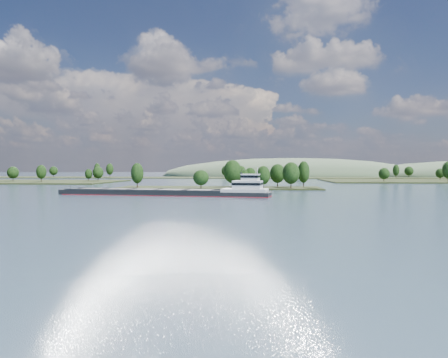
{
  "coord_description": "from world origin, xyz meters",
  "views": [
    {
      "loc": [
        19.73,
        -34.47,
        10.32
      ],
      "look_at": [
        6.68,
        130.0,
        6.0
      ],
      "focal_mm": 35.0,
      "sensor_mm": 36.0,
      "label": 1
    }
  ],
  "objects": [
    {
      "name": "hill_west",
      "position": [
        60.0,
        500.0,
        0.0
      ],
      "size": [
        320.0,
        160.0,
        44.0
      ],
      "primitive_type": "ellipsoid",
      "color": "#475D40",
      "rests_on": "ground"
    },
    {
      "name": "ground",
      "position": [
        0.0,
        120.0,
        0.0
      ],
      "size": [
        1800.0,
        1800.0,
        0.0
      ],
      "primitive_type": "plane",
      "color": "#324356",
      "rests_on": "ground"
    },
    {
      "name": "tree_island",
      "position": [
        7.88,
        179.08,
        4.14
      ],
      "size": [
        100.0,
        30.93,
        14.68
      ],
      "color": "black",
      "rests_on": "ground"
    },
    {
      "name": "cargo_barge",
      "position": [
        -10.56,
        125.27,
        1.39
      ],
      "size": [
        81.88,
        21.87,
        11.0
      ],
      "color": "black",
      "rests_on": "ground"
    },
    {
      "name": "back_shoreline",
      "position": [
        7.7,
        399.72,
        0.71
      ],
      "size": [
        900.0,
        60.0,
        15.43
      ],
      "color": "black",
      "rests_on": "ground"
    }
  ]
}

